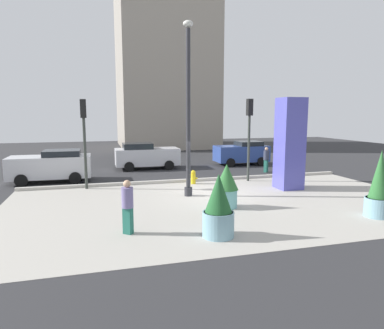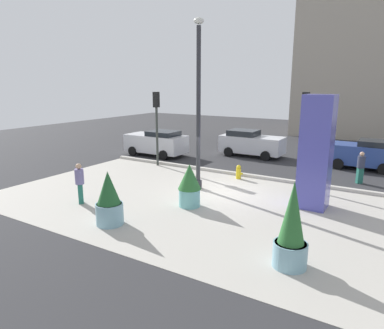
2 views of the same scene
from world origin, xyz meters
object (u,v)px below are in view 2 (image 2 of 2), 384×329
Objects in this scene: potted_plant_curbside at (109,200)px; car_curb_east at (157,143)px; art_pillar_blue at (316,153)px; fire_hydrant at (239,172)px; potted_plant_by_pillar at (291,230)px; traffic_light_corner at (304,125)px; pedestrian_on_sidewalk at (361,166)px; car_curb_west at (251,143)px; car_intersection at (364,154)px; pedestrian_by_curb at (80,181)px; potted_plant_mid_plaza at (189,185)px; traffic_light_far_side at (157,117)px; lamp_post at (198,110)px.

car_curb_east is at bearing 119.03° from potted_plant_curbside.
art_pillar_blue is 6.02× the size of fire_hydrant.
potted_plant_by_pillar is at bearing -39.97° from car_curb_east.
traffic_light_corner is 11.10m from car_curb_east.
potted_plant_by_pillar reaches higher than pedestrian_on_sidewalk.
car_intersection is at bearing -0.26° from car_curb_west.
car_curb_west is (-0.21, 13.86, 0.00)m from potted_plant_curbside.
potted_plant_by_pillar is at bearing -64.13° from car_curb_west.
car_intersection is at bearing 82.46° from art_pillar_blue.
car_curb_east is (-12.22, 10.24, -0.17)m from potted_plant_by_pillar.
potted_plant_by_pillar is 1.43× the size of pedestrian_by_curb.
car_curb_east is (-12.75, -3.18, 0.01)m from car_intersection.
potted_plant_mid_plaza is at bearing -123.14° from traffic_light_corner.
potted_plant_mid_plaza is 12.04m from car_intersection.
potted_plant_mid_plaza is 0.72× the size of potted_plant_by_pillar.
traffic_light_far_side reaches higher than potted_plant_mid_plaza.
potted_plant_curbside is at bearing -135.85° from art_pillar_blue.
potted_plant_by_pillar is 0.57× the size of car_curb_east.
art_pillar_blue is 12.78m from car_curb_east.
potted_plant_curbside is at bearing -176.38° from potted_plant_by_pillar.
lamp_post reaches higher than art_pillar_blue.
traffic_light_far_side is 12.41m from car_intersection.
car_intersection is at bearing 27.22° from traffic_light_far_side.
lamp_post is 3.12× the size of potted_plant_by_pillar.
potted_plant_mid_plaza is at bearing -45.86° from car_curb_east.
car_curb_west is 6.54m from car_curb_east.
art_pillar_blue reaches higher than potted_plant_curbside.
car_curb_east reaches higher than car_intersection.
fire_hydrant is at bearing 89.81° from potted_plant_mid_plaza.
potted_plant_by_pillar is 6.33m from potted_plant_curbside.
fire_hydrant is 7.97m from car_intersection.
car_intersection is (5.38, 5.86, 0.52)m from fire_hydrant.
lamp_post is 6.08m from pedestrian_by_curb.
traffic_light_far_side reaches higher than pedestrian_by_curb.
car_curb_west is at bearing 154.18° from pedestrian_on_sidewalk.
lamp_post is at bearing 54.60° from pedestrian_by_curb.
fire_hydrant is at bearing 59.59° from pedestrian_by_curb.
car_intersection is (2.19, 5.86, -2.16)m from traffic_light_corner.
pedestrian_on_sidewalk is (6.51, 4.97, -2.86)m from lamp_post.
art_pillar_blue reaches higher than car_curb_east.
potted_plant_curbside is 9.47m from traffic_light_corner.
traffic_light_far_side is (-5.48, 5.17, 2.07)m from potted_plant_mid_plaza.
potted_plant_mid_plaza is at bearing -81.23° from car_curb_west.
pedestrian_on_sidewalk is at bearing 23.33° from fire_hydrant.
fire_hydrant is 0.17× the size of car_curb_east.
potted_plant_mid_plaza is at bearing 151.29° from potted_plant_by_pillar.
lamp_post reaches higher than traffic_light_corner.
car_curb_west is 8.03m from pedestrian_on_sidewalk.
art_pillar_blue is 9.64m from pedestrian_by_curb.
potted_plant_by_pillar reaches higher than potted_plant_mid_plaza.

